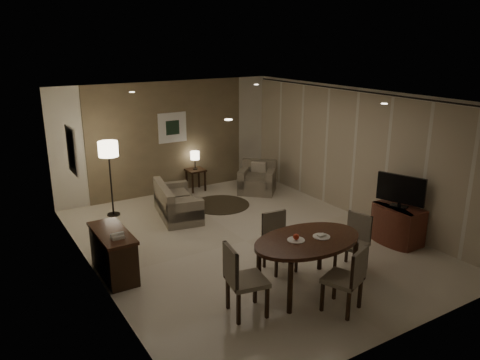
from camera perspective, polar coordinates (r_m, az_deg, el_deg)
room_shell at (r=8.73m, az=-0.69°, el=1.58°), size 5.50×7.00×2.70m
taupe_accent at (r=11.41m, az=-8.71°, el=5.08°), size 3.96×0.03×2.70m
curtain_wall at (r=10.05m, az=13.76°, el=2.99°), size 0.08×6.70×2.58m
curtain_rod at (r=9.83m, az=14.30°, el=10.47°), size 0.03×6.80×0.03m
art_back_frame at (r=11.38m, az=-8.25°, el=6.35°), size 0.72×0.03×0.72m
art_back_canvas at (r=11.37m, az=-8.22°, el=6.33°), size 0.34×0.01×0.34m
art_left_frame at (r=8.38m, az=-19.85°, el=3.43°), size 0.03×0.60×0.80m
art_left_canvas at (r=8.38m, az=-19.75°, el=3.45°), size 0.01×0.46×0.64m
downlight_nl at (r=5.89m, az=-1.42°, el=7.36°), size 0.10×0.10×0.01m
downlight_nr at (r=7.68m, az=17.18°, el=8.87°), size 0.10×0.10×0.01m
downlight_fl at (r=9.16m, az=-13.03°, el=10.39°), size 0.10×0.10×0.01m
downlight_fr at (r=10.39m, az=1.99°, el=11.55°), size 0.10×0.10×0.01m
console_desk at (r=7.80m, az=-15.16°, el=-8.65°), size 0.48×1.20×0.75m
telephone at (r=7.36m, az=-14.73°, el=-6.56°), size 0.20×0.14×0.09m
tv_cabinet at (r=9.19m, az=18.69°, el=-5.12°), size 0.48×0.90×0.70m
flat_tv at (r=8.96m, az=19.01°, el=-1.17°), size 0.36×0.85×0.60m
dining_table at (r=7.19m, az=8.12°, el=-10.14°), size 1.76×1.10×0.82m
chair_near at (r=6.74m, az=12.37°, el=-11.63°), size 0.61×0.61×0.97m
chair_far at (r=7.68m, az=4.96°, el=-7.67°), size 0.49×0.49×0.95m
chair_left at (r=6.50m, az=0.88°, el=-12.05°), size 0.58×0.58×1.03m
chair_right at (r=7.89m, az=13.50°, el=-7.54°), size 0.55×0.55×0.92m
plate_a at (r=6.94m, az=6.84°, el=-7.29°), size 0.26×0.26×0.02m
plate_b at (r=7.11m, az=9.90°, el=-6.82°), size 0.26×0.26×0.02m
fruit_apple at (r=6.92m, az=6.86°, el=-6.89°), size 0.09×0.09×0.09m
napkin at (r=7.10m, az=9.91°, el=-6.65°), size 0.12×0.08×0.03m
round_rug at (r=10.72m, az=-2.38°, el=-3.01°), size 1.31×1.31×0.01m
sofa at (r=10.03m, az=-7.60°, el=-2.46°), size 1.62×1.03×0.71m
armchair at (r=11.47m, az=2.11°, el=0.30°), size 1.16×1.16×0.75m
side_table at (r=11.69m, az=-5.41°, el=0.03°), size 0.43×0.43×0.54m
table_lamp at (r=11.56m, az=-5.51°, el=2.52°), size 0.22×0.22×0.50m
floor_lamp at (r=10.22m, az=-15.49°, el=0.10°), size 0.41×0.41×1.62m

